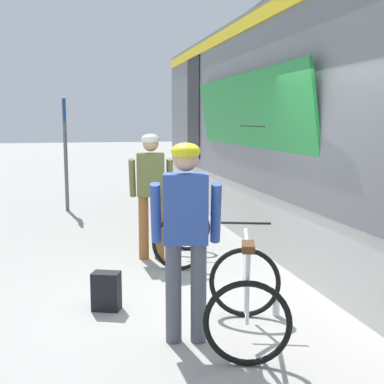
% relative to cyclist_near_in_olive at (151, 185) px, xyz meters
% --- Properties ---
extents(ground_plane, '(80.00, 80.00, 0.00)m').
position_rel_cyclist_near_in_olive_xyz_m(ground_plane, '(0.34, -2.11, -1.05)').
color(ground_plane, '#A09E99').
extents(cyclist_near_in_olive, '(0.65, 0.38, 1.76)m').
position_rel_cyclist_near_in_olive_xyz_m(cyclist_near_in_olive, '(0.00, 0.00, 0.00)').
color(cyclist_near_in_olive, '#935B2D').
rests_on(cyclist_near_in_olive, ground).
extents(cyclist_far_in_blue, '(0.65, 0.39, 1.76)m').
position_rel_cyclist_near_in_olive_xyz_m(cyclist_far_in_blue, '(-0.11, -2.74, 0.00)').
color(cyclist_far_in_blue, '#4C515B').
rests_on(cyclist_far_in_blue, ground).
extents(bicycle_near_silver, '(1.01, 1.24, 0.99)m').
position_rel_cyclist_near_in_olive_xyz_m(bicycle_near_silver, '(0.42, -0.16, -0.65)').
color(bicycle_near_silver, black).
rests_on(bicycle_near_silver, ground).
extents(bicycle_far_white, '(1.01, 1.24, 0.99)m').
position_rel_cyclist_near_in_olive_xyz_m(bicycle_far_white, '(0.42, -2.82, -0.65)').
color(bicycle_far_white, black).
rests_on(bicycle_far_white, ground).
extents(backpack_on_platform, '(0.33, 0.27, 0.40)m').
position_rel_cyclist_near_in_olive_xyz_m(backpack_on_platform, '(-0.75, -1.82, -0.85)').
color(backpack_on_platform, black).
rests_on(backpack_on_platform, ground).
extents(water_bottle_near_the_bikes, '(0.07, 0.07, 0.22)m').
position_rel_cyclist_near_in_olive_xyz_m(water_bottle_near_the_bikes, '(0.90, -2.37, -0.95)').
color(water_bottle_near_the_bikes, silver).
rests_on(water_bottle_near_the_bikes, ground).
extents(platform_sign_post, '(0.08, 0.70, 2.40)m').
position_rel_cyclist_near_in_olive_xyz_m(platform_sign_post, '(-1.20, 4.21, 0.57)').
color(platform_sign_post, '#595B60').
rests_on(platform_sign_post, ground).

